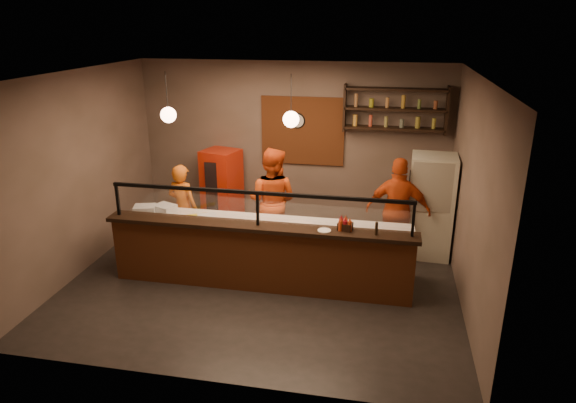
% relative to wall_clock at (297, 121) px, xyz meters
% --- Properties ---
extents(floor, '(6.00, 6.00, 0.00)m').
position_rel_wall_clock_xyz_m(floor, '(-0.10, -2.46, -2.10)').
color(floor, black).
rests_on(floor, ground).
extents(ceiling, '(6.00, 6.00, 0.00)m').
position_rel_wall_clock_xyz_m(ceiling, '(-0.10, -2.46, 1.10)').
color(ceiling, '#3D342F').
rests_on(ceiling, wall_back).
extents(wall_back, '(6.00, 0.00, 6.00)m').
position_rel_wall_clock_xyz_m(wall_back, '(-0.10, 0.04, -0.50)').
color(wall_back, '#725D54').
rests_on(wall_back, floor).
extents(wall_left, '(0.00, 5.00, 5.00)m').
position_rel_wall_clock_xyz_m(wall_left, '(-3.10, -2.46, -0.50)').
color(wall_left, '#725D54').
rests_on(wall_left, floor).
extents(wall_right, '(0.00, 5.00, 5.00)m').
position_rel_wall_clock_xyz_m(wall_right, '(2.90, -2.46, -0.50)').
color(wall_right, '#725D54').
rests_on(wall_right, floor).
extents(wall_front, '(6.00, 0.00, 6.00)m').
position_rel_wall_clock_xyz_m(wall_front, '(-0.10, -4.96, -0.50)').
color(wall_front, '#725D54').
rests_on(wall_front, floor).
extents(brick_patch, '(1.60, 0.04, 1.30)m').
position_rel_wall_clock_xyz_m(brick_patch, '(0.10, 0.01, -0.20)').
color(brick_patch, brown).
rests_on(brick_patch, wall_back).
extents(service_counter, '(4.60, 0.25, 1.00)m').
position_rel_wall_clock_xyz_m(service_counter, '(-0.10, -2.76, -1.60)').
color(service_counter, brown).
rests_on(service_counter, floor).
extents(counter_ledge, '(4.70, 0.37, 0.06)m').
position_rel_wall_clock_xyz_m(counter_ledge, '(-0.10, -2.76, -1.07)').
color(counter_ledge, black).
rests_on(counter_ledge, service_counter).
extents(worktop_cabinet, '(4.60, 0.75, 0.85)m').
position_rel_wall_clock_xyz_m(worktop_cabinet, '(-0.10, -2.26, -1.68)').
color(worktop_cabinet, gray).
rests_on(worktop_cabinet, floor).
extents(worktop, '(4.60, 0.75, 0.05)m').
position_rel_wall_clock_xyz_m(worktop, '(-0.10, -2.26, -1.23)').
color(worktop, white).
rests_on(worktop, worktop_cabinet).
extents(sneeze_guard, '(4.50, 0.05, 0.52)m').
position_rel_wall_clock_xyz_m(sneeze_guard, '(-0.10, -2.76, -0.73)').
color(sneeze_guard, white).
rests_on(sneeze_guard, counter_ledge).
extents(wall_shelving, '(1.84, 0.28, 0.85)m').
position_rel_wall_clock_xyz_m(wall_shelving, '(1.80, -0.14, 0.30)').
color(wall_shelving, black).
rests_on(wall_shelving, wall_back).
extents(wall_clock, '(0.30, 0.04, 0.30)m').
position_rel_wall_clock_xyz_m(wall_clock, '(0.00, 0.00, 0.00)').
color(wall_clock, black).
rests_on(wall_clock, wall_back).
extents(pendant_left, '(0.24, 0.24, 0.77)m').
position_rel_wall_clock_xyz_m(pendant_left, '(-1.60, -2.26, 0.45)').
color(pendant_left, black).
rests_on(pendant_left, ceiling).
extents(pendant_right, '(0.24, 0.24, 0.77)m').
position_rel_wall_clock_xyz_m(pendant_right, '(0.30, -2.26, 0.45)').
color(pendant_right, black).
rests_on(pendant_right, ceiling).
extents(cook_left, '(0.65, 0.51, 1.58)m').
position_rel_wall_clock_xyz_m(cook_left, '(-1.76, -1.61, -1.31)').
color(cook_left, '#D46113').
rests_on(cook_left, floor).
extents(cook_mid, '(1.02, 0.86, 1.89)m').
position_rel_wall_clock_xyz_m(cook_mid, '(-0.20, -1.37, -1.16)').
color(cook_mid, '#D14613').
rests_on(cook_mid, floor).
extents(cook_right, '(1.10, 0.53, 1.82)m').
position_rel_wall_clock_xyz_m(cook_right, '(1.95, -1.36, -1.19)').
color(cook_right, '#C54112').
rests_on(cook_right, floor).
extents(fridge, '(0.78, 0.73, 1.79)m').
position_rel_wall_clock_xyz_m(fridge, '(2.50, -0.99, -1.21)').
color(fridge, beige).
rests_on(fridge, floor).
extents(red_cooler, '(0.80, 0.76, 1.53)m').
position_rel_wall_clock_xyz_m(red_cooler, '(-1.46, -0.31, -1.34)').
color(red_cooler, red).
rests_on(red_cooler, floor).
extents(pizza_dough, '(0.65, 0.65, 0.01)m').
position_rel_wall_clock_xyz_m(pizza_dough, '(0.43, -2.34, -1.19)').
color(pizza_dough, white).
rests_on(pizza_dough, worktop).
extents(prep_tub_a, '(0.40, 0.36, 0.17)m').
position_rel_wall_clock_xyz_m(prep_tub_a, '(-2.10, -2.34, -1.12)').
color(prep_tub_a, silver).
rests_on(prep_tub_a, worktop).
extents(prep_tub_b, '(0.40, 0.36, 0.16)m').
position_rel_wall_clock_xyz_m(prep_tub_b, '(-1.81, -2.23, -1.12)').
color(prep_tub_b, silver).
rests_on(prep_tub_b, worktop).
extents(prep_tub_c, '(0.36, 0.33, 0.15)m').
position_rel_wall_clock_xyz_m(prep_tub_c, '(-0.98, -2.50, -1.13)').
color(prep_tub_c, white).
rests_on(prep_tub_c, worktop).
extents(rolling_pin, '(0.33, 0.23, 0.06)m').
position_rel_wall_clock_xyz_m(rolling_pin, '(-1.28, -2.26, -1.17)').
color(rolling_pin, yellow).
rests_on(rolling_pin, worktop).
extents(condiment_caddy, '(0.23, 0.20, 0.11)m').
position_rel_wall_clock_xyz_m(condiment_caddy, '(1.18, -2.70, -0.99)').
color(condiment_caddy, black).
rests_on(condiment_caddy, counter_ledge).
extents(pepper_mill, '(0.05, 0.05, 0.19)m').
position_rel_wall_clock_xyz_m(pepper_mill, '(1.62, -2.80, -0.94)').
color(pepper_mill, black).
rests_on(pepper_mill, counter_ledge).
extents(small_plate, '(0.20, 0.20, 0.01)m').
position_rel_wall_clock_xyz_m(small_plate, '(0.89, -2.80, -1.03)').
color(small_plate, white).
rests_on(small_plate, counter_ledge).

